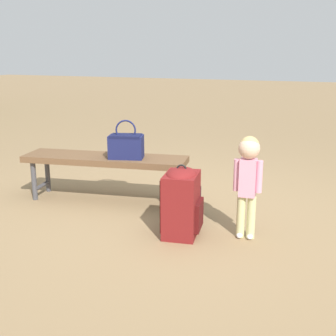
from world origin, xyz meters
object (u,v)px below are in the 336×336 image
object	(u,v)px
handbag	(126,145)
backpack_small	(187,199)
park_bench	(105,162)
backpack_large	(182,200)
child_standing	(248,172)

from	to	relation	value
handbag	backpack_small	size ratio (longest dim) A/B	0.99
handbag	backpack_small	world-z (taller)	handbag
park_bench	backpack_large	size ratio (longest dim) A/B	2.81
child_standing	backpack_large	world-z (taller)	child_standing
handbag	backpack_large	xyz separation A→B (m)	(0.76, -0.52, -0.28)
child_standing	backpack_small	distance (m)	0.70
handbag	child_standing	size ratio (longest dim) A/B	0.45
park_bench	handbag	xyz separation A→B (m)	(0.23, 0.00, 0.18)
park_bench	child_standing	xyz separation A→B (m)	(1.48, -0.36, 0.15)
child_standing	backpack_small	world-z (taller)	child_standing
backpack_large	backpack_small	distance (m)	0.37
child_standing	backpack_small	size ratio (longest dim) A/B	2.20
backpack_large	backpack_small	xyz separation A→B (m)	(-0.08, 0.34, -0.11)
handbag	backpack_small	bearing A→B (deg)	-14.41
backpack_large	backpack_small	world-z (taller)	backpack_large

